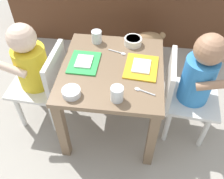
# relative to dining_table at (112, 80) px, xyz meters

# --- Properties ---
(ground_plane) EXTENTS (7.00, 7.00, 0.00)m
(ground_plane) POSITION_rel_dining_table_xyz_m (0.00, 0.00, -0.36)
(ground_plane) COLOR #9E998E
(dining_table) EXTENTS (0.51, 0.54, 0.44)m
(dining_table) POSITION_rel_dining_table_xyz_m (0.00, 0.00, 0.00)
(dining_table) COLOR #7A6047
(dining_table) RESTS_ON ground
(seated_child_left) EXTENTS (0.30, 0.30, 0.65)m
(seated_child_left) POSITION_rel_dining_table_xyz_m (-0.41, 0.01, 0.05)
(seated_child_left) COLOR silver
(seated_child_left) RESTS_ON ground
(seated_child_right) EXTENTS (0.30, 0.30, 0.66)m
(seated_child_right) POSITION_rel_dining_table_xyz_m (0.41, 0.01, 0.06)
(seated_child_right) COLOR silver
(seated_child_right) RESTS_ON ground
(dog) EXTENTS (0.39, 0.30, 0.30)m
(dog) POSITION_rel_dining_table_xyz_m (0.13, 0.53, -0.16)
(dog) COLOR olive
(dog) RESTS_ON ground
(food_tray_left) EXTENTS (0.15, 0.18, 0.02)m
(food_tray_left) POSITION_rel_dining_table_xyz_m (-0.14, 0.02, 0.09)
(food_tray_left) COLOR green
(food_tray_left) RESTS_ON dining_table
(food_tray_right) EXTENTS (0.17, 0.20, 0.02)m
(food_tray_right) POSITION_rel_dining_table_xyz_m (0.14, 0.02, 0.09)
(food_tray_right) COLOR gold
(food_tray_right) RESTS_ON dining_table
(water_cup_left) EXTENTS (0.06, 0.06, 0.07)m
(water_cup_left) POSITION_rel_dining_table_xyz_m (0.05, -0.20, 0.11)
(water_cup_left) COLOR white
(water_cup_left) RESTS_ON dining_table
(water_cup_right) EXTENTS (0.06, 0.06, 0.07)m
(water_cup_right) POSITION_rel_dining_table_xyz_m (-0.11, 0.21, 0.11)
(water_cup_right) COLOR white
(water_cup_right) RESTS_ON dining_table
(cereal_bowl_left_side) EXTENTS (0.08, 0.08, 0.03)m
(cereal_bowl_left_side) POSITION_rel_dining_table_xyz_m (-0.16, -0.20, 0.10)
(cereal_bowl_left_side) COLOR white
(cereal_bowl_left_side) RESTS_ON dining_table
(veggie_bowl_near) EXTENTS (0.10, 0.10, 0.04)m
(veggie_bowl_near) POSITION_rel_dining_table_xyz_m (0.09, 0.21, 0.11)
(veggie_bowl_near) COLOR white
(veggie_bowl_near) RESTS_ON dining_table
(spoon_by_left_tray) EXTENTS (0.10, 0.05, 0.01)m
(spoon_by_left_tray) POSITION_rel_dining_table_xyz_m (0.16, -0.14, 0.09)
(spoon_by_left_tray) COLOR silver
(spoon_by_left_tray) RESTS_ON dining_table
(spoon_by_right_tray) EXTENTS (0.10, 0.04, 0.01)m
(spoon_by_right_tray) POSITION_rel_dining_table_xyz_m (0.02, 0.12, 0.09)
(spoon_by_right_tray) COLOR silver
(spoon_by_right_tray) RESTS_ON dining_table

